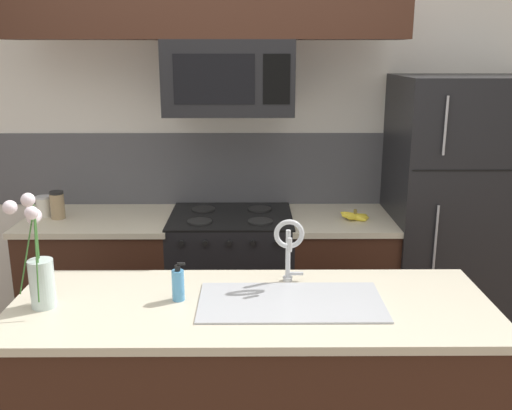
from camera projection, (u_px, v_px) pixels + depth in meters
rear_partition at (277, 145)px, 3.82m from camera, size 5.20×0.10×2.60m
splash_band at (232, 169)px, 3.80m from camera, size 3.16×0.01×0.48m
back_counter_left at (104, 285)px, 3.67m from camera, size 0.92×0.65×0.91m
back_counter_right at (338, 284)px, 3.68m from camera, size 0.65×0.65×0.91m
stove_range at (232, 284)px, 3.67m from camera, size 0.76×0.64×0.93m
microwave at (229, 78)px, 3.31m from camera, size 0.74×0.40×0.42m
refrigerator at (458, 219)px, 3.59m from camera, size 0.87×0.74×1.77m
storage_jar_tall at (44, 206)px, 3.56m from camera, size 0.09×0.09×0.13m
storage_jar_medium at (57, 205)px, 3.51m from camera, size 0.09×0.09×0.17m
banana_bunch at (355, 216)px, 3.49m from camera, size 0.19×0.13×0.08m
island_counter at (252, 399)px, 2.47m from camera, size 1.99×0.73×0.91m
kitchen_sink at (291, 318)px, 2.37m from camera, size 0.76×0.39×0.16m
sink_faucet at (289, 242)px, 2.48m from camera, size 0.14×0.14×0.31m
dish_soap_bottle at (178, 285)px, 2.36m from camera, size 0.06×0.05×0.16m
flower_vase at (39, 269)px, 2.27m from camera, size 0.16×0.21×0.50m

